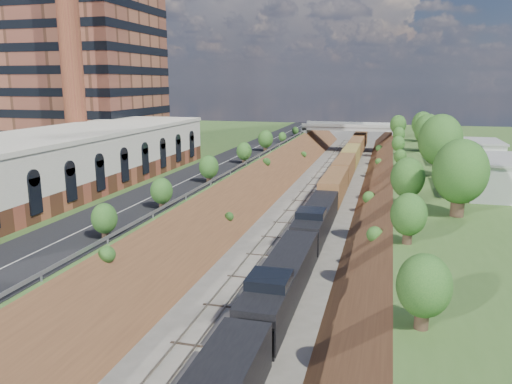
# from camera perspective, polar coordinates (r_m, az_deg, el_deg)

# --- Properties ---
(platform_left) EXTENTS (44.00, 180.00, 5.00)m
(platform_left) POSITION_cam_1_polar(r_m,az_deg,el_deg) (84.22, -16.17, 1.46)
(platform_left) COLOR #3E5F27
(platform_left) RESTS_ON ground
(embankment_left) EXTENTS (10.00, 180.00, 10.00)m
(embankment_left) POSITION_cam_1_polar(r_m,az_deg,el_deg) (75.87, -1.67, -1.15)
(embankment_left) COLOR brown
(embankment_left) RESTS_ON ground
(embankment_right) EXTENTS (10.00, 180.00, 10.00)m
(embankment_right) POSITION_cam_1_polar(r_m,az_deg,el_deg) (72.84, 15.17, -2.17)
(embankment_right) COLOR brown
(embankment_right) RESTS_ON ground
(rail_left_track) EXTENTS (1.58, 180.00, 0.18)m
(rail_left_track) POSITION_cam_1_polar(r_m,az_deg,el_deg) (73.94, 4.58, -1.48)
(rail_left_track) COLOR gray
(rail_left_track) RESTS_ON ground
(rail_right_track) EXTENTS (1.58, 180.00, 0.18)m
(rail_right_track) POSITION_cam_1_polar(r_m,az_deg,el_deg) (73.21, 8.59, -1.72)
(rail_right_track) COLOR gray
(rail_right_track) RESTS_ON ground
(road) EXTENTS (8.00, 180.00, 0.10)m
(road) POSITION_cam_1_polar(r_m,az_deg,el_deg) (76.25, -4.93, 2.75)
(road) COLOR black
(road) RESTS_ON platform_left
(guardrail) EXTENTS (0.10, 171.00, 0.70)m
(guardrail) POSITION_cam_1_polar(r_m,az_deg,el_deg) (74.69, -2.03, 2.97)
(guardrail) COLOR #99999E
(guardrail) RESTS_ON platform_left
(commercial_building) EXTENTS (14.30, 62.30, 7.00)m
(commercial_building) POSITION_cam_1_polar(r_m,az_deg,el_deg) (62.57, -22.92, 2.89)
(commercial_building) COLOR brown
(commercial_building) RESTS_ON platform_left
(smokestack) EXTENTS (3.20, 3.20, 40.00)m
(smokestack) POSITION_cam_1_polar(r_m,az_deg,el_deg) (81.42, -20.56, 16.74)
(smokestack) COLOR brown
(smokestack) RESTS_ON platform_left
(overpass) EXTENTS (24.50, 8.30, 7.40)m
(overpass) POSITION_cam_1_polar(r_m,az_deg,el_deg) (133.64, 10.64, 6.69)
(overpass) COLOR gray
(overpass) RESTS_ON ground
(white_building_near) EXTENTS (9.00, 12.00, 4.00)m
(white_building_near) POSITION_cam_1_polar(r_m,az_deg,el_deg) (64.91, 26.58, 1.51)
(white_building_near) COLOR silver
(white_building_near) RESTS_ON platform_right
(white_building_far) EXTENTS (8.00, 10.00, 3.60)m
(white_building_far) POSITION_cam_1_polar(r_m,az_deg,el_deg) (86.28, 23.46, 4.07)
(white_building_far) COLOR silver
(white_building_far) RESTS_ON platform_right
(tree_right_large) EXTENTS (5.25, 5.25, 7.61)m
(tree_right_large) POSITION_cam_1_polar(r_m,az_deg,el_deg) (51.76, 22.32, 2.11)
(tree_right_large) COLOR #473323
(tree_right_large) RESTS_ON platform_right
(tree_left_crest) EXTENTS (2.45, 2.45, 3.55)m
(tree_left_crest) POSITION_cam_1_polar(r_m,az_deg,el_deg) (39.25, -19.96, -4.30)
(tree_left_crest) COLOR #473323
(tree_left_crest) RESTS_ON platform_left
(freight_train) EXTENTS (3.00, 137.18, 4.55)m
(freight_train) POSITION_cam_1_polar(r_m,az_deg,el_deg) (81.53, 9.39, 1.49)
(freight_train) COLOR black
(freight_train) RESTS_ON ground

